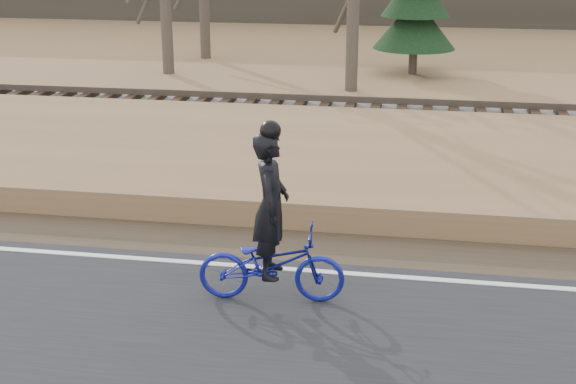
# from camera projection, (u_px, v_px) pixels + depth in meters

# --- Properties ---
(ballast) EXTENTS (120.00, 3.00, 0.45)m
(ballast) POSITION_uv_depth(u_px,v_px,m) (565.00, 134.00, 17.64)
(ballast) COLOR slate
(ballast) RESTS_ON ground
(railroad) EXTENTS (120.00, 2.40, 0.29)m
(railroad) POSITION_uv_depth(u_px,v_px,m) (566.00, 120.00, 17.55)
(railroad) COLOR black
(railroad) RESTS_ON ballast
(cyclist) EXTENTS (1.91, 0.81, 2.36)m
(cyclist) POSITION_uv_depth(u_px,v_px,m) (271.00, 244.00, 10.08)
(cyclist) COLOR navy
(cyclist) RESTS_ON road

